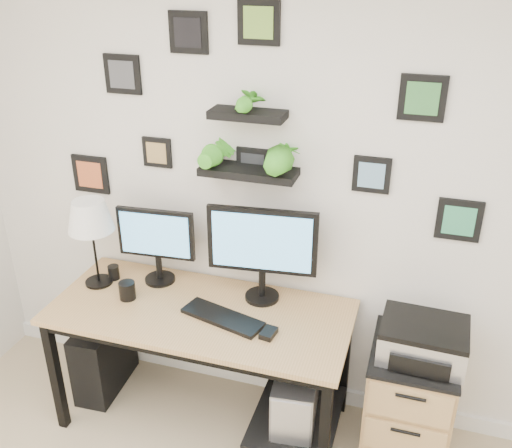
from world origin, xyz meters
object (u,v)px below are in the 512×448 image
at_px(table_lamp, 90,218).
at_px(file_cabinet, 408,402).
at_px(mug, 127,290).
at_px(printer, 423,341).
at_px(desk, 209,326).
at_px(monitor_left, 156,241).
at_px(pc_tower_grey, 296,403).
at_px(monitor_right, 262,247).
at_px(pc_tower_black, 104,355).

xyz_separation_m(table_lamp, file_cabinet, (1.77, 0.01, -0.83)).
xyz_separation_m(mug, printer, (1.56, 0.08, -0.04)).
relative_size(desk, monitor_left, 3.56).
bearing_deg(desk, printer, 1.34).
distance_m(mug, pc_tower_grey, 1.11).
relative_size(monitor_right, mug, 5.81).
distance_m(pc_tower_black, pc_tower_grey, 1.23).
bearing_deg(printer, monitor_left, 174.59).
relative_size(monitor_right, pc_tower_grey, 1.13).
bearing_deg(desk, table_lamp, 176.33).
bearing_deg(pc_tower_grey, pc_tower_black, 176.87).
distance_m(desk, monitor_left, 0.56).
relative_size(table_lamp, pc_tower_black, 1.11).
distance_m(desk, table_lamp, 0.87).
bearing_deg(monitor_right, desk, -146.55).
height_order(desk, pc_tower_grey, desk).
distance_m(monitor_left, printer, 1.50).
xyz_separation_m(mug, pc_tower_black, (-0.27, 0.09, -0.57)).
height_order(monitor_right, table_lamp, monitor_right).
bearing_deg(pc_tower_grey, mug, -178.84).
bearing_deg(file_cabinet, pc_tower_grey, -171.28).
relative_size(desk, file_cabinet, 2.39).
bearing_deg(printer, pc_tower_black, 179.65).
distance_m(monitor_left, table_lamp, 0.38).
height_order(desk, monitor_left, monitor_left).
bearing_deg(pc_tower_grey, printer, 5.32).
distance_m(table_lamp, mug, 0.44).
height_order(table_lamp, file_cabinet, table_lamp).
distance_m(table_lamp, pc_tower_black, 0.93).
relative_size(mug, printer, 0.24).
distance_m(desk, printer, 1.12).
bearing_deg(mug, pc_tower_grey, 1.16).
height_order(monitor_left, pc_tower_grey, monitor_left).
height_order(table_lamp, printer, table_lamp).
height_order(monitor_left, table_lamp, table_lamp).
bearing_deg(mug, monitor_right, 16.90).
distance_m(mug, printer, 1.56).
relative_size(mug, pc_tower_grey, 0.19).
xyz_separation_m(monitor_left, file_cabinet, (1.45, -0.11, -0.68)).
bearing_deg(file_cabinet, table_lamp, -179.55).
distance_m(pc_tower_black, printer, 1.91).
relative_size(monitor_left, printer, 1.07).
bearing_deg(file_cabinet, printer, -52.39).
distance_m(monitor_left, mug, 0.31).
relative_size(monitor_left, file_cabinet, 0.67).
distance_m(pc_tower_grey, file_cabinet, 0.59).
distance_m(monitor_left, pc_tower_grey, 1.18).
bearing_deg(table_lamp, pc_tower_grey, -3.55).
height_order(monitor_left, pc_tower_black, monitor_left).
xyz_separation_m(monitor_left, monitor_right, (0.61, -0.00, 0.06)).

